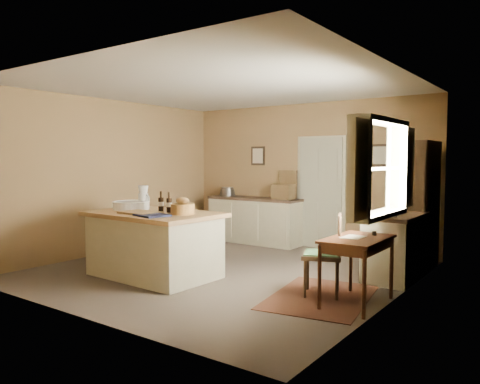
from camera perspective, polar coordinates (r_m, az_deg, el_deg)
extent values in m
plane|color=brown|center=(7.04, -1.90, -9.56)|extent=(5.00, 5.00, 0.00)
cube|color=olive|center=(8.96, 7.89, 2.04)|extent=(5.00, 0.10, 2.70)
cube|color=olive|center=(5.10, -19.33, 0.41)|extent=(5.00, 0.10, 2.70)
cube|color=olive|center=(8.60, -15.25, 1.86)|extent=(0.10, 5.00, 2.70)
cube|color=olive|center=(5.68, 18.49, 0.77)|extent=(0.10, 5.00, 2.70)
plane|color=silver|center=(6.92, -1.95, 12.73)|extent=(5.00, 5.00, 0.00)
cube|color=#ABAA90|center=(8.79, 9.80, 0.06)|extent=(0.97, 0.06, 2.11)
cube|color=black|center=(9.47, 2.21, 4.42)|extent=(0.32, 0.02, 0.38)
cube|color=beige|center=(9.46, 2.17, 4.42)|extent=(0.24, 0.01, 0.30)
cube|color=black|center=(8.35, 16.70, 4.31)|extent=(0.32, 0.02, 0.38)
cube|color=beige|center=(8.34, 16.68, 4.31)|extent=(0.24, 0.01, 0.30)
cube|color=beige|center=(5.55, 16.57, -2.68)|extent=(0.25, 1.32, 0.06)
cube|color=beige|center=(5.54, 16.79, 8.29)|extent=(0.25, 1.32, 0.06)
cube|color=white|center=(5.48, 17.86, 2.76)|extent=(0.01, 1.20, 1.00)
cube|color=beige|center=(4.72, 14.40, 2.66)|extent=(0.04, 0.35, 1.00)
cube|color=beige|center=(6.28, 19.86, 2.85)|extent=(0.04, 0.35, 1.00)
cube|color=beige|center=(6.75, -10.41, -6.53)|extent=(1.74, 1.12, 0.85)
cube|color=olive|center=(6.68, -10.46, -2.69)|extent=(1.87, 1.25, 0.06)
cylinder|color=white|center=(7.12, -13.11, -1.63)|extent=(0.53, 0.53, 0.11)
cube|color=olive|center=(6.52, -12.06, -2.47)|extent=(0.55, 0.39, 0.03)
cube|color=black|center=(6.21, -10.67, -2.79)|extent=(0.50, 0.43, 0.02)
cylinder|color=olive|center=(6.35, -7.00, -2.08)|extent=(0.32, 0.32, 0.14)
cylinder|color=black|center=(6.71, -9.62, -1.14)|extent=(0.07, 0.07, 0.29)
cylinder|color=black|center=(6.58, -8.64, -1.23)|extent=(0.07, 0.07, 0.29)
cube|color=beige|center=(9.26, 1.75, -3.60)|extent=(1.90, 0.52, 0.85)
cube|color=#332319|center=(9.21, 1.76, -0.83)|extent=(1.94, 0.55, 0.05)
cube|color=#523B20|center=(8.85, 5.34, 0.03)|extent=(0.38, 0.29, 0.28)
cylinder|color=#59544F|center=(9.59, -1.54, 0.05)|extent=(0.32, 0.32, 0.18)
cube|color=#482217|center=(5.82, 9.78, -12.48)|extent=(1.34, 1.76, 0.01)
cube|color=#391C0F|center=(5.48, 14.13, -5.57)|extent=(0.59, 0.96, 0.03)
cube|color=#391C0F|center=(5.49, 14.12, -6.30)|extent=(0.53, 0.90, 0.10)
cube|color=silver|center=(5.49, 13.65, -5.35)|extent=(0.22, 0.30, 0.01)
cylinder|color=black|center=(5.68, 16.07, -4.86)|extent=(0.05, 0.05, 0.05)
cylinder|color=#391C0F|center=(5.26, 9.66, -10.24)|extent=(0.04, 0.04, 0.72)
cylinder|color=#391C0F|center=(5.07, 14.90, -10.87)|extent=(0.04, 0.04, 0.72)
cylinder|color=#391C0F|center=(6.05, 13.36, -8.43)|extent=(0.04, 0.04, 0.72)
cylinder|color=#391C0F|center=(5.88, 17.98, -8.87)|extent=(0.04, 0.04, 0.72)
cube|color=beige|center=(6.82, 18.37, -6.56)|extent=(0.59, 1.08, 0.85)
cube|color=#332319|center=(6.75, 18.46, -2.80)|extent=(0.62, 1.12, 0.05)
cylinder|color=silver|center=(6.60, 17.80, -2.33)|extent=(0.26, 0.26, 0.09)
cube|color=#302114|center=(7.18, 20.48, -1.74)|extent=(0.33, 0.04, 1.93)
cube|color=#302114|center=(7.98, 22.05, -1.23)|extent=(0.33, 0.04, 1.93)
cube|color=#302114|center=(7.54, 22.44, -1.53)|extent=(0.02, 0.87, 1.93)
cube|color=#302114|center=(7.72, 21.13, -8.25)|extent=(0.33, 0.83, 0.03)
cube|color=#302114|center=(7.63, 21.22, -4.71)|extent=(0.33, 0.83, 0.03)
cube|color=#302114|center=(7.58, 21.32, -1.11)|extent=(0.33, 0.83, 0.03)
cube|color=#302114|center=(7.55, 21.39, 1.80)|extent=(0.33, 0.83, 0.03)
cube|color=#302114|center=(7.55, 21.46, 4.72)|extent=(0.33, 0.83, 0.03)
cylinder|color=white|center=(7.57, 21.33, -0.66)|extent=(0.12, 0.12, 0.11)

